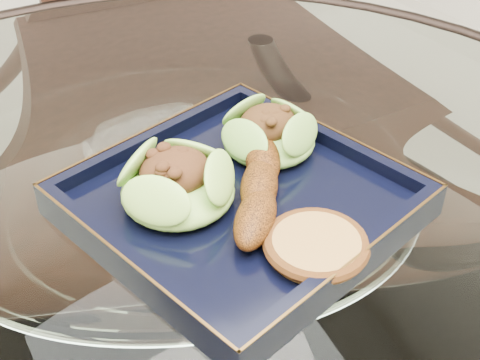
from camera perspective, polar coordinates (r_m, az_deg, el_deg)
dining_table at (r=0.75m, az=-4.25°, el=-12.66°), size 1.13×1.13×0.77m
dining_chair at (r=1.23m, az=-5.09°, el=5.44°), size 0.47×0.47×0.94m
navy_plate at (r=0.63m, az=0.00°, el=-2.18°), size 0.32×0.32×0.02m
lettuce_wrap_left at (r=0.61m, az=-5.34°, el=-0.52°), size 0.13×0.13×0.04m
lettuce_wrap_right at (r=0.68m, az=2.50°, el=3.82°), size 0.11×0.11×0.03m
roasted_plantain at (r=0.61m, az=1.65°, el=-0.55°), size 0.13×0.15×0.03m
crumb_patty at (r=0.56m, az=6.51°, el=-5.66°), size 0.09×0.09×0.01m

